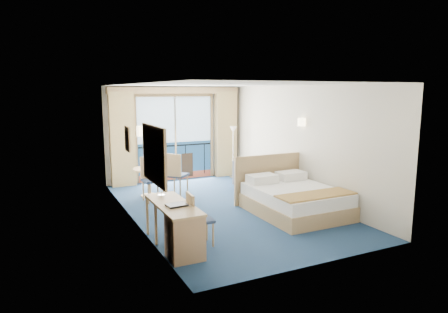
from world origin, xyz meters
TOP-DOWN VIEW (x-y plane):
  - floor at (0.00, 0.00)m, footprint 6.50×6.50m
  - room_walls at (0.00, 0.00)m, footprint 4.04×6.54m
  - balcony_door at (-0.01, 3.22)m, footprint 2.36×0.03m
  - curtain_left at (-1.55, 3.07)m, footprint 0.65×0.22m
  - curtain_right at (1.55, 3.07)m, footprint 0.65×0.22m
  - pelmet at (0.00, 3.10)m, footprint 3.80×0.25m
  - mirror at (-1.97, -1.50)m, footprint 0.05×1.25m
  - wall_print at (-1.97, 0.45)m, footprint 0.04×0.42m
  - sconce_left at (-1.94, -0.60)m, footprint 0.18×0.18m
  - sconce_right at (1.94, -0.15)m, footprint 0.18×0.18m
  - bed at (1.17, -0.97)m, footprint 1.78×2.11m
  - nightstand at (1.78, 0.42)m, footprint 0.40×0.38m
  - phone at (1.79, 0.47)m, footprint 0.19×0.15m
  - armchair at (1.51, 1.31)m, footprint 1.04×1.06m
  - floor_lamp at (1.59, 2.66)m, footprint 0.21×0.21m
  - desk at (-1.72, -2.07)m, footprint 0.54×1.58m
  - desk_chair at (-1.36, -1.77)m, footprint 0.42×0.42m
  - folder at (-1.71, -1.80)m, footprint 0.34×0.27m
  - desk_lamp at (-1.77, -1.15)m, footprint 0.12×0.12m
  - round_table at (-1.21, 1.70)m, footprint 0.78×0.78m
  - table_chair_a at (-0.65, 1.40)m, footprint 0.66×0.66m
  - table_chair_b at (-1.26, 1.30)m, footprint 0.48×0.49m

SIDE VIEW (x-z plane):
  - floor at x=0.00m, z-range 0.00..0.00m
  - nightstand at x=1.78m, z-range 0.00..0.52m
  - bed at x=1.17m, z-range -0.25..0.87m
  - armchair at x=1.51m, z-range 0.00..0.76m
  - desk at x=-1.72m, z-range 0.04..0.78m
  - desk_chair at x=-1.36m, z-range 0.06..0.96m
  - round_table at x=-1.21m, z-range 0.18..0.88m
  - phone at x=1.79m, z-range 0.52..0.60m
  - table_chair_b at x=-1.26m, z-range 0.07..1.11m
  - table_chair_a at x=-0.65m, z-range 0.07..1.15m
  - folder at x=-1.71m, z-range 0.74..0.77m
  - desk_lamp at x=-1.77m, z-range 0.85..1.28m
  - balcony_door at x=-0.01m, z-range -0.12..2.40m
  - floor_lamp at x=1.59m, z-range 0.40..1.93m
  - curtain_left at x=-1.55m, z-range 0.00..2.55m
  - curtain_right at x=1.55m, z-range 0.00..2.55m
  - mirror at x=-1.97m, z-range 1.08..2.03m
  - wall_print at x=-1.97m, z-range 1.34..1.86m
  - room_walls at x=0.00m, z-range 0.42..3.14m
  - sconce_left at x=-1.94m, z-range 1.76..1.94m
  - sconce_right at x=1.94m, z-range 1.76..1.94m
  - pelmet at x=0.00m, z-range 2.49..2.67m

